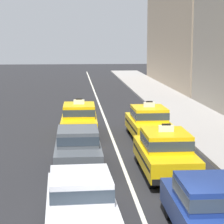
# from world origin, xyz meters

# --- Properties ---
(lane_stripe_left_right) EXTENTS (0.14, 80.00, 0.01)m
(lane_stripe_left_right) POSITION_xyz_m (0.00, 20.00, 0.00)
(lane_stripe_left_right) COLOR silver
(lane_stripe_left_right) RESTS_ON ground
(sidewalk_curb) EXTENTS (4.00, 90.00, 0.15)m
(sidewalk_curb) POSITION_xyz_m (5.60, 15.00, 0.07)
(sidewalk_curb) COLOR #9E9993
(sidewalk_curb) RESTS_ON ground
(sedan_left_nearest) EXTENTS (1.90, 4.36, 1.58)m
(sedan_left_nearest) POSITION_xyz_m (-1.77, 2.43, 0.85)
(sedan_left_nearest) COLOR black
(sedan_left_nearest) RESTS_ON ground
(sedan_left_second) EXTENTS (1.77, 4.30, 1.58)m
(sedan_left_second) POSITION_xyz_m (-1.79, 8.48, 0.85)
(sedan_left_second) COLOR black
(sedan_left_second) RESTS_ON ground
(taxi_left_third) EXTENTS (1.89, 4.59, 1.96)m
(taxi_left_third) POSITION_xyz_m (-1.66, 14.63, 0.88)
(taxi_left_third) COLOR black
(taxi_left_third) RESTS_ON ground
(sedan_right_nearest) EXTENTS (1.80, 4.31, 1.58)m
(sedan_right_nearest) POSITION_xyz_m (1.46, 1.61, 0.85)
(sedan_right_nearest) COLOR black
(sedan_right_nearest) RESTS_ON ground
(taxi_right_second) EXTENTS (1.83, 4.57, 1.96)m
(taxi_right_second) POSITION_xyz_m (1.44, 7.28, 0.88)
(taxi_right_second) COLOR black
(taxi_right_second) RESTS_ON ground
(taxi_right_third) EXTENTS (1.89, 4.59, 1.96)m
(taxi_right_third) POSITION_xyz_m (1.80, 13.36, 0.88)
(taxi_right_third) COLOR black
(taxi_right_third) RESTS_ON ground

